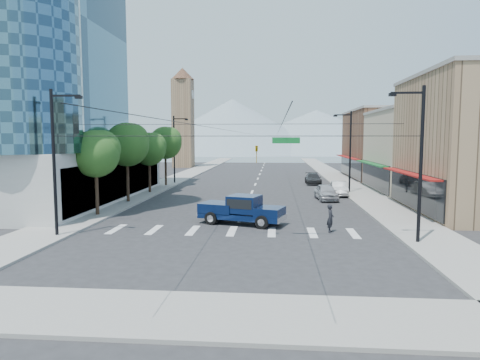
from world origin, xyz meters
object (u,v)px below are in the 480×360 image
(parked_car_far, at_px, (313,179))
(pickup_truck, at_px, (241,209))
(parked_car_mid, at_px, (339,188))
(parked_car_near, at_px, (326,192))
(pedestrian, at_px, (330,218))

(parked_car_far, bearing_deg, pickup_truck, -105.56)
(parked_car_mid, relative_size, parked_car_far, 0.93)
(parked_car_near, height_order, parked_car_far, parked_car_near)
(pickup_truck, xyz_separation_m, pedestrian, (5.96, -2.21, -0.16))
(pickup_truck, relative_size, pedestrian, 3.50)
(pedestrian, height_order, parked_car_near, pedestrian)
(pickup_truck, distance_m, parked_car_mid, 18.39)
(pedestrian, xyz_separation_m, parked_car_near, (1.43, 14.65, -0.14))
(parked_car_near, relative_size, parked_car_mid, 1.01)
(parked_car_far, bearing_deg, parked_car_mid, -81.17)
(pedestrian, xyz_separation_m, parked_car_mid, (3.23, 18.14, -0.17))
(pickup_truck, bearing_deg, pedestrian, -2.69)
(parked_car_mid, bearing_deg, pedestrian, -96.22)
(parked_car_near, distance_m, parked_car_mid, 3.93)
(parked_car_mid, distance_m, parked_car_far, 11.33)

